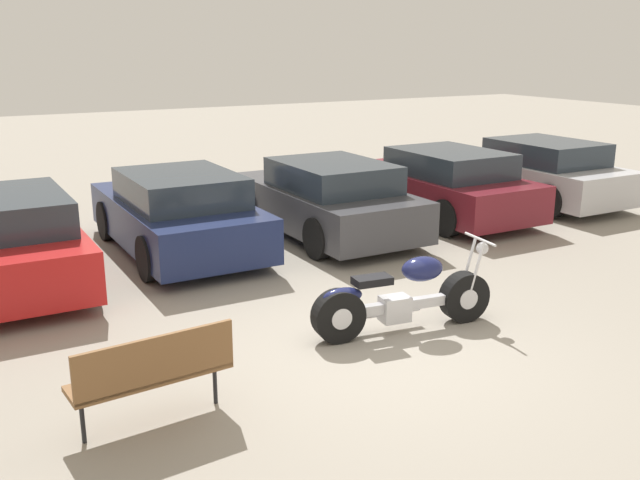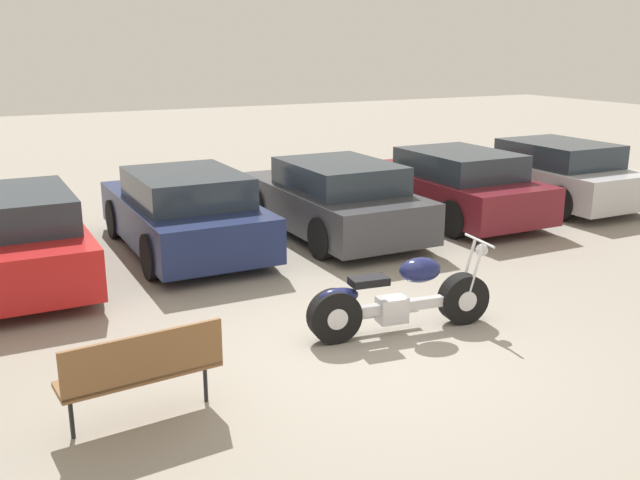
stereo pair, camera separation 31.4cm
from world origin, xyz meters
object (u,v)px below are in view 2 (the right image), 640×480
(park_bench, at_px, (142,367))
(parked_car_dark_grey, at_px, (334,199))
(parked_car_navy, at_px, (184,212))
(parked_car_red, at_px, (11,238))
(motorcycle, at_px, (399,299))
(parked_car_maroon, at_px, (452,185))
(parked_car_silver, at_px, (550,173))

(park_bench, bearing_deg, parked_car_dark_grey, 47.34)
(park_bench, bearing_deg, parked_car_navy, 69.52)
(parked_car_red, bearing_deg, parked_car_dark_grey, 1.92)
(parked_car_navy, distance_m, parked_car_dark_grey, 2.64)
(motorcycle, bearing_deg, parked_car_dark_grey, 71.73)
(parked_car_navy, relative_size, parked_car_maroon, 1.00)
(parked_car_silver, bearing_deg, parked_car_dark_grey, -178.06)
(parked_car_silver, bearing_deg, motorcycle, -146.45)
(parked_car_navy, height_order, parked_car_silver, same)
(parked_car_navy, relative_size, park_bench, 2.80)
(parked_car_navy, distance_m, parked_car_maroon, 5.27)
(parked_car_navy, height_order, parked_car_dark_grey, same)
(parked_car_dark_grey, relative_size, parked_car_silver, 1.00)
(parked_car_dark_grey, distance_m, parked_car_silver, 5.27)
(parked_car_red, bearing_deg, parked_car_silver, 1.93)
(parked_car_red, height_order, parked_car_navy, same)
(parked_car_red, bearing_deg, parked_car_maroon, 1.83)
(parked_car_dark_grey, bearing_deg, park_bench, -132.66)
(motorcycle, xyz_separation_m, parked_car_maroon, (4.03, 4.32, 0.23))
(parked_car_red, distance_m, parked_car_silver, 10.54)
(parked_car_dark_grey, relative_size, parked_car_maroon, 1.00)
(parked_car_navy, bearing_deg, parked_car_silver, -0.43)
(parked_car_red, xyz_separation_m, parked_car_navy, (2.63, 0.41, 0.00))
(parked_car_red, bearing_deg, motorcycle, -46.44)
(park_bench, bearing_deg, parked_car_red, 98.19)
(motorcycle, distance_m, parked_car_dark_grey, 4.47)
(parked_car_red, distance_m, park_bench, 4.84)
(parked_car_red, relative_size, parked_car_maroon, 1.00)
(motorcycle, height_order, parked_car_red, parked_car_red)
(parked_car_red, relative_size, parked_car_navy, 1.00)
(parked_car_silver, height_order, park_bench, parked_car_silver)
(parked_car_navy, relative_size, parked_car_silver, 1.00)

